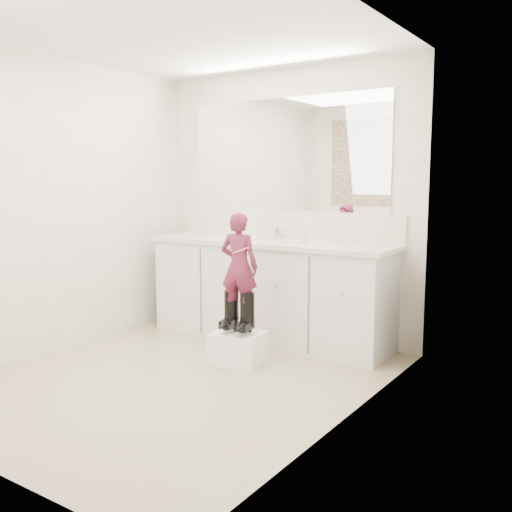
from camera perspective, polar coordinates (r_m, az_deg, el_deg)
The scene contains 17 objects.
floor at distance 4.23m, azimuth -7.88°, elevation -12.02°, with size 3.00×3.00×0.00m, color #90815E.
ceiling at distance 4.10m, azimuth -8.53°, elevation 21.42°, with size 3.00×3.00×0.00m, color white.
wall_back at distance 5.20m, azimuth 2.96°, elevation 5.23°, with size 2.60×2.60×0.00m, color beige.
wall_left at distance 4.95m, azimuth -19.50°, elevation 4.69°, with size 3.00×3.00×0.00m, color beige.
wall_right at distance 3.27m, azimuth 9.07°, elevation 3.75°, with size 3.00×3.00×0.00m, color beige.
vanity_cabinet at distance 5.06m, azimuth 1.30°, elevation -3.68°, with size 2.20×0.55×0.85m, color silver.
countertop at distance 4.98m, azimuth 1.22°, elevation 1.32°, with size 2.28×0.58×0.04m, color beige.
backsplash at distance 5.20m, azimuth 2.86°, elevation 3.19°, with size 2.28×0.03×0.25m, color beige.
mirror at distance 5.19m, azimuth 2.92°, elevation 10.08°, with size 2.00×0.02×1.00m, color white.
faucet at distance 5.11m, azimuth 2.22°, elevation 2.27°, with size 0.08×0.08×0.10m, color silver.
cup at distance 4.84m, azimuth 4.74°, elevation 1.82°, with size 0.09×0.09×0.08m, color beige.
soap_bottle at distance 5.04m, azimuth -0.11°, elevation 2.62°, with size 0.08×0.08×0.17m, color white.
step_stool at distance 4.48m, azimuth -1.82°, elevation -9.17°, with size 0.39×0.32×0.25m, color white.
boot_left at distance 4.46m, azimuth -2.47°, elevation -5.46°, with size 0.12×0.21×0.32m, color black, non-canonical shape.
boot_right at distance 4.38m, azimuth -0.88°, elevation -5.71°, with size 0.12×0.21×0.32m, color black, non-canonical shape.
toddler at distance 4.35m, azimuth -1.70°, elevation -1.04°, with size 0.30×0.20×0.83m, color #962E50.
toothbrush at distance 4.23m, azimuth -1.57°, elevation 0.56°, with size 0.01×0.01×0.14m, color #E85AA8.
Camera 1 is at (2.66, -2.96, 1.41)m, focal length 40.00 mm.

